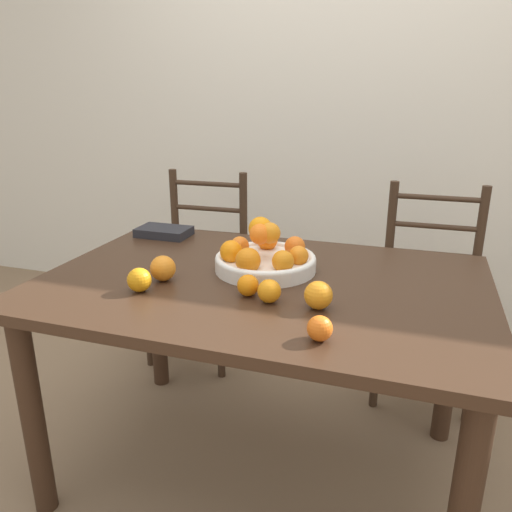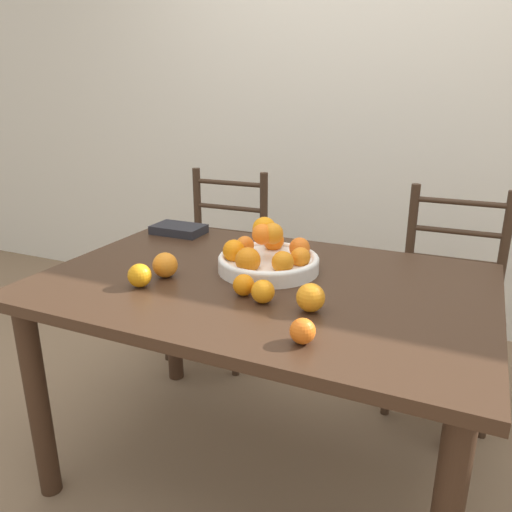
{
  "view_description": "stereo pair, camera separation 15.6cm",
  "coord_description": "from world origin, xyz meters",
  "px_view_note": "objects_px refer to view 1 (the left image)",
  "views": [
    {
      "loc": [
        0.45,
        -1.42,
        1.32
      ],
      "look_at": [
        -0.02,
        -0.02,
        0.82
      ],
      "focal_mm": 35.0,
      "sensor_mm": 36.0,
      "label": 1
    },
    {
      "loc": [
        0.59,
        -1.36,
        1.32
      ],
      "look_at": [
        -0.02,
        -0.02,
        0.82
      ],
      "focal_mm": 35.0,
      "sensor_mm": 36.0,
      "label": 2
    }
  ],
  "objects_px": {
    "orange_loose_5": "(318,295)",
    "orange_loose_2": "(163,268)",
    "chair_left": "(200,267)",
    "chair_right": "(429,293)",
    "fruit_bowl": "(265,256)",
    "orange_loose_4": "(269,291)",
    "book_stack": "(164,232)",
    "orange_loose_3": "(320,328)",
    "orange_loose_0": "(247,285)",
    "orange_loose_1": "(139,280)"
  },
  "relations": [
    {
      "from": "orange_loose_5",
      "to": "orange_loose_2",
      "type": "bearing_deg",
      "value": 173.74
    },
    {
      "from": "chair_left",
      "to": "chair_right",
      "type": "relative_size",
      "value": 1.0
    },
    {
      "from": "orange_loose_2",
      "to": "fruit_bowl",
      "type": "bearing_deg",
      "value": 34.34
    },
    {
      "from": "orange_loose_4",
      "to": "orange_loose_5",
      "type": "relative_size",
      "value": 0.86
    },
    {
      "from": "chair_right",
      "to": "book_stack",
      "type": "height_order",
      "value": "chair_right"
    },
    {
      "from": "orange_loose_3",
      "to": "orange_loose_0",
      "type": "bearing_deg",
      "value": 141.52
    },
    {
      "from": "orange_loose_2",
      "to": "orange_loose_4",
      "type": "bearing_deg",
      "value": -8.88
    },
    {
      "from": "orange_loose_0",
      "to": "orange_loose_1",
      "type": "relative_size",
      "value": 0.88
    },
    {
      "from": "orange_loose_0",
      "to": "orange_loose_2",
      "type": "distance_m",
      "value": 0.29
    },
    {
      "from": "orange_loose_5",
      "to": "book_stack",
      "type": "distance_m",
      "value": 0.91
    },
    {
      "from": "orange_loose_0",
      "to": "orange_loose_4",
      "type": "bearing_deg",
      "value": -18.8
    },
    {
      "from": "orange_loose_0",
      "to": "chair_left",
      "type": "xyz_separation_m",
      "value": [
        -0.56,
        0.88,
        -0.31
      ]
    },
    {
      "from": "fruit_bowl",
      "to": "orange_loose_3",
      "type": "relative_size",
      "value": 5.34
    },
    {
      "from": "orange_loose_0",
      "to": "orange_loose_4",
      "type": "relative_size",
      "value": 0.95
    },
    {
      "from": "orange_loose_2",
      "to": "chair_left",
      "type": "distance_m",
      "value": 0.95
    },
    {
      "from": "fruit_bowl",
      "to": "orange_loose_4",
      "type": "distance_m",
      "value": 0.26
    },
    {
      "from": "book_stack",
      "to": "chair_right",
      "type": "bearing_deg",
      "value": 20.35
    },
    {
      "from": "orange_loose_1",
      "to": "chair_left",
      "type": "xyz_separation_m",
      "value": [
        -0.25,
        0.95,
        -0.31
      ]
    },
    {
      "from": "orange_loose_5",
      "to": "orange_loose_0",
      "type": "bearing_deg",
      "value": 173.58
    },
    {
      "from": "orange_loose_0",
      "to": "book_stack",
      "type": "bearing_deg",
      "value": 137.74
    },
    {
      "from": "orange_loose_3",
      "to": "fruit_bowl",
      "type": "bearing_deg",
      "value": 122.5
    },
    {
      "from": "fruit_bowl",
      "to": "chair_left",
      "type": "bearing_deg",
      "value": 129.86
    },
    {
      "from": "orange_loose_5",
      "to": "orange_loose_1",
      "type": "bearing_deg",
      "value": -174.98
    },
    {
      "from": "orange_loose_5",
      "to": "chair_right",
      "type": "bearing_deg",
      "value": 70.49
    },
    {
      "from": "orange_loose_3",
      "to": "orange_loose_5",
      "type": "bearing_deg",
      "value": 102.69
    },
    {
      "from": "orange_loose_5",
      "to": "chair_right",
      "type": "distance_m",
      "value": 1.01
    },
    {
      "from": "chair_left",
      "to": "orange_loose_0",
      "type": "bearing_deg",
      "value": -59.19
    },
    {
      "from": "orange_loose_4",
      "to": "chair_left",
      "type": "distance_m",
      "value": 1.15
    },
    {
      "from": "orange_loose_2",
      "to": "book_stack",
      "type": "xyz_separation_m",
      "value": [
        -0.24,
        0.45,
        -0.02
      ]
    },
    {
      "from": "orange_loose_5",
      "to": "orange_loose_4",
      "type": "bearing_deg",
      "value": -179.29
    },
    {
      "from": "fruit_bowl",
      "to": "chair_left",
      "type": "xyz_separation_m",
      "value": [
        -0.55,
        0.66,
        -0.32
      ]
    },
    {
      "from": "orange_loose_1",
      "to": "chair_right",
      "type": "height_order",
      "value": "chair_right"
    },
    {
      "from": "orange_loose_1",
      "to": "orange_loose_4",
      "type": "height_order",
      "value": "orange_loose_1"
    },
    {
      "from": "orange_loose_1",
      "to": "orange_loose_2",
      "type": "height_order",
      "value": "orange_loose_2"
    },
    {
      "from": "orange_loose_4",
      "to": "fruit_bowl",
      "type": "bearing_deg",
      "value": 110.06
    },
    {
      "from": "orange_loose_2",
      "to": "book_stack",
      "type": "distance_m",
      "value": 0.51
    },
    {
      "from": "orange_loose_4",
      "to": "orange_loose_5",
      "type": "height_order",
      "value": "orange_loose_5"
    },
    {
      "from": "chair_left",
      "to": "orange_loose_2",
      "type": "bearing_deg",
      "value": -74.03
    },
    {
      "from": "orange_loose_3",
      "to": "chair_right",
      "type": "distance_m",
      "value": 1.16
    },
    {
      "from": "orange_loose_3",
      "to": "book_stack",
      "type": "bearing_deg",
      "value": 138.93
    },
    {
      "from": "orange_loose_0",
      "to": "orange_loose_3",
      "type": "xyz_separation_m",
      "value": [
        0.26,
        -0.21,
        -0.0
      ]
    },
    {
      "from": "orange_loose_0",
      "to": "orange_loose_3",
      "type": "relative_size",
      "value": 1.02
    },
    {
      "from": "orange_loose_0",
      "to": "orange_loose_4",
      "type": "xyz_separation_m",
      "value": [
        0.08,
        -0.03,
        0.0
      ]
    },
    {
      "from": "orange_loose_0",
      "to": "orange_loose_2",
      "type": "xyz_separation_m",
      "value": [
        -0.29,
        0.03,
        0.01
      ]
    },
    {
      "from": "chair_left",
      "to": "chair_right",
      "type": "distance_m",
      "value": 1.1
    },
    {
      "from": "orange_loose_5",
      "to": "chair_left",
      "type": "height_order",
      "value": "chair_left"
    },
    {
      "from": "orange_loose_3",
      "to": "book_stack",
      "type": "relative_size",
      "value": 0.3
    },
    {
      "from": "orange_loose_0",
      "to": "book_stack",
      "type": "relative_size",
      "value": 0.3
    },
    {
      "from": "fruit_bowl",
      "to": "chair_right",
      "type": "xyz_separation_m",
      "value": [
        0.55,
        0.66,
        -0.32
      ]
    },
    {
      "from": "orange_loose_1",
      "to": "chair_right",
      "type": "relative_size",
      "value": 0.08
    }
  ]
}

